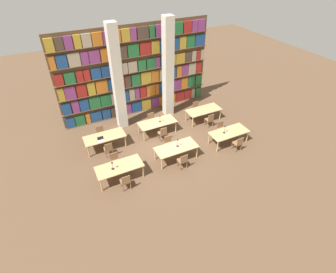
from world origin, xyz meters
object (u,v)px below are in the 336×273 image
Objects in this scene: chair_4 at (238,143)px; chair_1 at (115,161)px; chair_0 at (125,181)px; chair_5 at (221,128)px; reading_table_3 at (105,137)px; desk_lamp_2 at (225,128)px; chair_6 at (108,149)px; chair_7 at (101,133)px; pillar_center at (168,70)px; pillar_left at (117,80)px; laptop at (101,140)px; reading_table_4 at (157,123)px; reading_table_0 at (119,168)px; desk_lamp_0 at (112,164)px; chair_3 at (169,143)px; desk_lamp_3 at (160,117)px; chair_9 at (152,120)px; reading_table_1 at (176,148)px; reading_table_5 at (204,111)px; chair_2 at (183,160)px; desk_lamp_1 at (178,141)px; chair_8 at (163,133)px; chair_10 at (210,119)px; chair_11 at (196,108)px; reading_table_2 at (229,133)px.

chair_1 is at bearing 165.93° from chair_4.
chair_0 is 1.00× the size of chair_5.
reading_table_3 is (0.01, 1.82, 0.19)m from chair_1.
desk_lamp_2 is 6.25m from chair_6.
desk_lamp_2 is 6.86m from chair_7.
pillar_center reaches higher than reading_table_3.
pillar_left is at bearing 47.95° from reading_table_3.
laptop is 0.15× the size of reading_table_4.
chair_6 is at bearing -152.29° from pillar_center.
desk_lamp_0 is at bearing -173.25° from reading_table_0.
desk_lamp_0 reaches higher than reading_table_4.
reading_table_0 is 2.46× the size of chair_5.
chair_3 is 3.92m from chair_7.
desk_lamp_3 is at bearing -151.21° from chair_1.
chair_9 reaches higher than reading_table_0.
pillar_center is 6.73m from reading_table_0.
reading_table_5 is at bearing 37.62° from reading_table_1.
reading_table_1 is 0.79m from chair_2.
reading_table_0 is 3.14m from desk_lamp_1.
reading_table_0 is at bearing -149.44° from chair_8.
chair_9 is at bearing 90.00° from chair_8.
chair_10 is (3.11, 1.70, -0.58)m from desk_lamp_1.
pillar_center is at bearing 42.60° from reading_table_0.
chair_1 is 6.30m from chair_10.
pillar_left is at bearing 110.70° from desk_lamp_1.
desk_lamp_0 is at bearing 113.41° from chair_0.
chair_1 is (0.01, 0.77, -0.19)m from reading_table_0.
pillar_center reaches higher than chair_4.
reading_table_3 is (-2.96, 1.75, 0.19)m from chair_3.
desk_lamp_0 reaches higher than chair_2.
reading_table_0 is 5.08× the size of desk_lamp_3.
reading_table_1 is 2.46× the size of chair_7.
reading_table_4 is at bearing 166.35° from chair_7.
desk_lamp_0 is at bearing 45.00° from chair_9.
chair_5 is 1.85m from reading_table_5.
chair_0 and chair_9 have the same top height.
laptop is (-6.52, 3.10, 0.31)m from chair_4.
chair_3 is at bearing 37.67° from chair_11.
chair_8 is at bearing -166.73° from reading_table_5.
chair_5 is at bearing 6.66° from reading_table_0.
reading_table_4 is (3.14, -0.76, 0.19)m from chair_7.
pillar_center is 2.77× the size of reading_table_0.
chair_7 is at bearing 166.35° from reading_table_4.
pillar_left is 1.00× the size of pillar_center.
desk_lamp_2 reaches higher than reading_table_0.
chair_3 is (2.97, 1.61, 0.00)m from chair_0.
reading_table_2 is 1.00× the size of reading_table_3.
chair_4 is 4.13m from chair_8.
reading_table_0 is 6.78m from reading_table_5.
chair_5 is (4.74, -3.54, -2.52)m from pillar_left.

